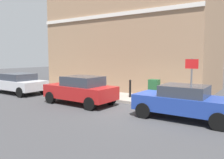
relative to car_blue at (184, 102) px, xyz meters
name	(u,v)px	position (x,y,z in m)	size (l,w,h in m)	color
ground	(141,110)	(0.45, 2.16, -0.72)	(80.00, 80.00, 0.00)	#38383A
sidewalk	(78,92)	(2.46, 8.16, -0.65)	(2.39, 30.00, 0.15)	gray
corner_building	(133,29)	(7.05, 6.35, 4.02)	(6.89, 12.38, 9.48)	#937256
car_blue	(184,102)	(0.00, 0.00, 0.00)	(1.81, 3.98, 1.39)	navy
car_red	(81,90)	(-0.17, 5.46, 0.05)	(1.92, 3.97, 1.50)	maroon
car_silver	(18,83)	(0.04, 11.48, 0.00)	(1.99, 4.42, 1.38)	#B7B7BC
utility_cabinet	(154,91)	(2.29, 2.35, -0.04)	(0.46, 0.61, 1.15)	#1E4C28
bollard_near_cabinet	(130,88)	(2.39, 3.90, -0.02)	(0.14, 0.14, 1.04)	black
bollard_far_kerb	(98,87)	(1.51, 5.58, -0.02)	(0.14, 0.14, 1.04)	black
street_sign	(191,75)	(1.64, 0.19, 0.94)	(0.08, 0.60, 2.30)	#59595B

